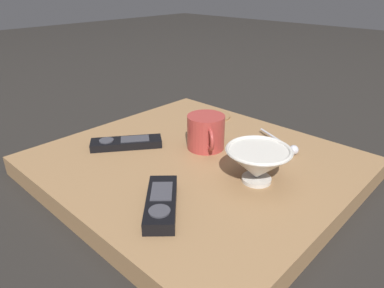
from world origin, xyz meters
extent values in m
plane|color=black|center=(0.00, 0.00, 0.00)|extent=(6.00, 6.00, 0.00)
cube|color=#936D47|center=(0.00, 0.00, 0.02)|extent=(0.66, 0.61, 0.05)
cylinder|color=beige|center=(0.16, 0.01, 0.05)|extent=(0.06, 0.06, 0.01)
cone|color=beige|center=(0.16, 0.01, 0.08)|extent=(0.13, 0.13, 0.06)
torus|color=beige|center=(0.16, 0.01, 0.12)|extent=(0.13, 0.13, 0.01)
cylinder|color=#A53833|center=(-0.02, 0.06, 0.09)|extent=(0.09, 0.09, 0.08)
torus|color=#A53833|center=(0.02, 0.03, 0.09)|extent=(0.05, 0.04, 0.05)
cylinder|color=silver|center=(0.09, 0.20, 0.06)|extent=(0.12, 0.06, 0.01)
sphere|color=silver|center=(0.15, 0.17, 0.06)|extent=(0.02, 0.02, 0.02)
cube|color=black|center=(-0.17, -0.07, 0.05)|extent=(0.14, 0.17, 0.02)
cylinder|color=#3A3A42|center=(-0.19, -0.11, 0.07)|extent=(0.03, 0.03, 0.00)
cube|color=#3A3A42|center=(-0.15, -0.05, 0.06)|extent=(0.07, 0.08, 0.00)
cube|color=black|center=(0.09, -0.19, 0.06)|extent=(0.15, 0.15, 0.02)
cylinder|color=#3A3A42|center=(0.12, -0.22, 0.07)|extent=(0.04, 0.04, 0.00)
cube|color=#3A3A42|center=(0.07, -0.17, 0.07)|extent=(0.07, 0.07, 0.00)
cylinder|color=olive|center=(-0.15, 0.23, 0.05)|extent=(0.11, 0.11, 0.01)
camera|label=1|loc=(0.49, -0.53, 0.42)|focal=32.93mm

